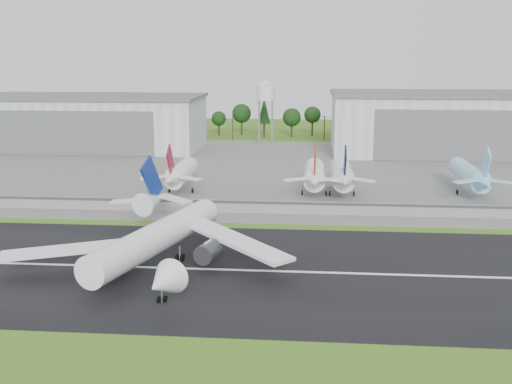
# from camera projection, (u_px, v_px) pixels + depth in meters

# --- Properties ---
(ground) EXTENTS (600.00, 600.00, 0.00)m
(ground) POSITION_uv_depth(u_px,v_px,m) (217.00, 289.00, 113.76)
(ground) COLOR #3D6718
(ground) RESTS_ON ground
(runway) EXTENTS (320.00, 60.00, 0.10)m
(runway) POSITION_uv_depth(u_px,v_px,m) (224.00, 270.00, 123.48)
(runway) COLOR black
(runway) RESTS_ON ground
(runway_centerline) EXTENTS (220.00, 1.00, 0.02)m
(runway_centerline) POSITION_uv_depth(u_px,v_px,m) (224.00, 270.00, 123.47)
(runway_centerline) COLOR white
(runway_centerline) RESTS_ON runway
(apron) EXTENTS (320.00, 150.00, 0.10)m
(apron) POSITION_uv_depth(u_px,v_px,m) (266.00, 169.00, 230.55)
(apron) COLOR slate
(apron) RESTS_ON ground
(blast_fence) EXTENTS (240.00, 0.61, 3.50)m
(blast_fence) POSITION_uv_depth(u_px,v_px,m) (248.00, 207.00, 166.90)
(blast_fence) COLOR gray
(blast_fence) RESTS_ON ground
(hangar_west) EXTENTS (97.00, 44.00, 23.20)m
(hangar_west) POSITION_uv_depth(u_px,v_px,m) (90.00, 122.00, 278.74)
(hangar_west) COLOR silver
(hangar_west) RESTS_ON ground
(hangar_east) EXTENTS (102.00, 47.00, 25.20)m
(hangar_east) POSITION_uv_depth(u_px,v_px,m) (455.00, 123.00, 265.12)
(hangar_east) COLOR silver
(hangar_east) RESTS_ON ground
(water_tower) EXTENTS (8.40, 8.40, 29.40)m
(water_tower) POSITION_uv_depth(u_px,v_px,m) (266.00, 90.00, 289.06)
(water_tower) COLOR #99999E
(water_tower) RESTS_ON ground
(utility_poles) EXTENTS (230.00, 3.00, 12.00)m
(utility_poles) POSITION_uv_depth(u_px,v_px,m) (278.00, 140.00, 308.44)
(utility_poles) COLOR black
(utility_poles) RESTS_ON ground
(treeline) EXTENTS (320.00, 16.00, 22.00)m
(treeline) POSITION_uv_depth(u_px,v_px,m) (280.00, 136.00, 323.04)
(treeline) COLOR black
(treeline) RESTS_ON ground
(main_airliner) EXTENTS (55.13, 58.31, 18.17)m
(main_airliner) POSITION_uv_depth(u_px,v_px,m) (157.00, 245.00, 123.16)
(main_airliner) COLOR white
(main_airliner) RESTS_ON runway
(parked_jet_red_a) EXTENTS (7.36, 31.29, 16.63)m
(parked_jet_red_a) POSITION_uv_depth(u_px,v_px,m) (180.00, 174.00, 188.92)
(parked_jet_red_a) COLOR white
(parked_jet_red_a) RESTS_ON ground
(parked_jet_red_b) EXTENTS (7.36, 31.29, 16.82)m
(parked_jet_red_b) POSITION_uv_depth(u_px,v_px,m) (314.00, 175.00, 185.47)
(parked_jet_red_b) COLOR white
(parked_jet_red_b) RESTS_ON ground
(parked_jet_navy) EXTENTS (7.36, 31.29, 16.93)m
(parked_jet_navy) POSITION_uv_depth(u_px,v_px,m) (343.00, 175.00, 184.76)
(parked_jet_navy) COLOR white
(parked_jet_navy) RESTS_ON ground
(parked_jet_skyblue) EXTENTS (7.36, 37.29, 16.65)m
(parked_jet_skyblue) POSITION_uv_depth(u_px,v_px,m) (472.00, 175.00, 186.41)
(parked_jet_skyblue) COLOR #91DCFC
(parked_jet_skyblue) RESTS_ON ground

